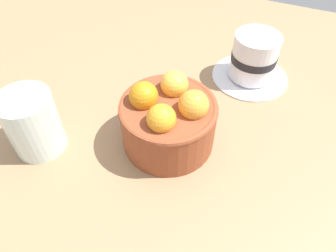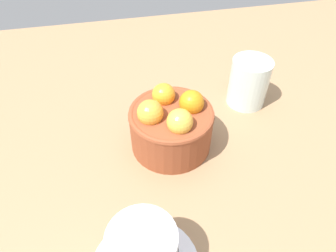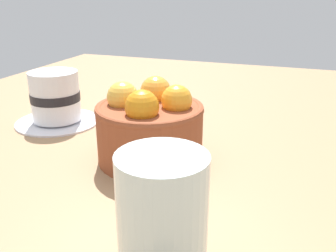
{
  "view_description": "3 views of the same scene",
  "coord_description": "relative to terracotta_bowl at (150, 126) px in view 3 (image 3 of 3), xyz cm",
  "views": [
    {
      "loc": [
        12.15,
        -28.54,
        37.13
      ],
      "look_at": [
        0.78,
        -1.91,
        5.53
      ],
      "focal_mm": 33.74,
      "sensor_mm": 36.0,
      "label": 1
    },
    {
      "loc": [
        8.29,
        34.96,
        38.87
      ],
      "look_at": [
        0.45,
        -0.34,
        4.1
      ],
      "focal_mm": 32.23,
      "sensor_mm": 36.0,
      "label": 2
    },
    {
      "loc": [
        -41.55,
        -17.51,
        21.58
      ],
      "look_at": [
        1.97,
        -1.78,
        4.22
      ],
      "focal_mm": 40.12,
      "sensor_mm": 36.0,
      "label": 3
    }
  ],
  "objects": [
    {
      "name": "coffee_cup",
      "position": [
        7.84,
        20.01,
        -0.79
      ],
      "size": [
        13.75,
        13.75,
        8.67
      ],
      "color": "white",
      "rests_on": "ground_plane"
    },
    {
      "name": "water_glass",
      "position": [
        -17.26,
        -8.24,
        -0.02
      ],
      "size": [
        7.5,
        7.5,
        9.41
      ],
      "primitive_type": "cylinder",
      "color": "silver",
      "rests_on": "ground_plane"
    },
    {
      "name": "terracotta_bowl",
      "position": [
        0.0,
        0.0,
        0.0
      ],
      "size": [
        13.8,
        13.8,
        10.41
      ],
      "color": "brown",
      "rests_on": "ground_plane"
    },
    {
      "name": "ground_plane",
      "position": [
        -0.01,
        -0.01,
        -6.8
      ],
      "size": [
        136.33,
        104.21,
        4.16
      ],
      "primitive_type": "cube",
      "color": "#997551"
    }
  ]
}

